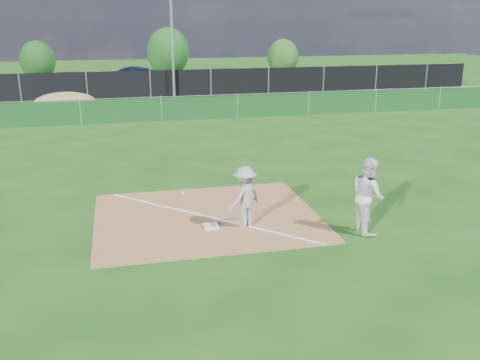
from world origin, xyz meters
name	(u,v)px	position (x,y,z in m)	size (l,w,h in m)	color
ground	(172,143)	(0.00, 10.00, 0.00)	(90.00, 90.00, 0.00)	#194B10
infield_dirt	(207,217)	(0.00, 1.00, 0.01)	(6.00, 5.00, 0.02)	#99623D
foul_line	(207,216)	(0.00, 1.00, 0.03)	(0.08, 7.00, 0.01)	white
green_fence	(161,110)	(0.00, 15.00, 0.60)	(44.00, 0.05, 1.20)	#0F3A16
dirt_mound	(65,103)	(-5.00, 18.50, 0.58)	(3.38, 2.60, 1.17)	olive
black_fence	(150,84)	(0.00, 23.00, 0.90)	(46.00, 0.04, 1.80)	black
parking_lot	(146,88)	(0.00, 28.00, 0.01)	(46.00, 9.00, 0.01)	black
light_pole	(172,35)	(1.50, 22.70, 4.00)	(0.16, 0.16, 8.00)	slate
first_base	(211,226)	(-0.03, 0.19, 0.06)	(0.36, 0.36, 0.07)	silver
play_at_first	(245,197)	(0.85, 0.08, 0.83)	(2.26, 1.07, 1.62)	#A5A5A7
runner	(368,195)	(3.79, -0.87, 0.98)	(0.95, 0.74, 1.95)	silver
car_left	(74,82)	(-5.03, 26.51, 0.80)	(1.88, 4.67, 1.59)	#A5A8AD
car_mid	(143,78)	(-0.21, 27.88, 0.79)	(1.66, 4.76, 1.57)	black
car_right	(197,80)	(3.63, 26.79, 0.66)	(1.82, 4.48, 1.30)	black
tree_left	(38,61)	(-8.22, 33.96, 1.69)	(2.76, 2.76, 3.28)	#382316
tree_mid	(168,52)	(2.34, 34.62, 2.18)	(3.58, 3.58, 4.24)	#382316
tree_right	(283,57)	(12.28, 33.50, 1.66)	(2.73, 2.73, 3.23)	#382316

